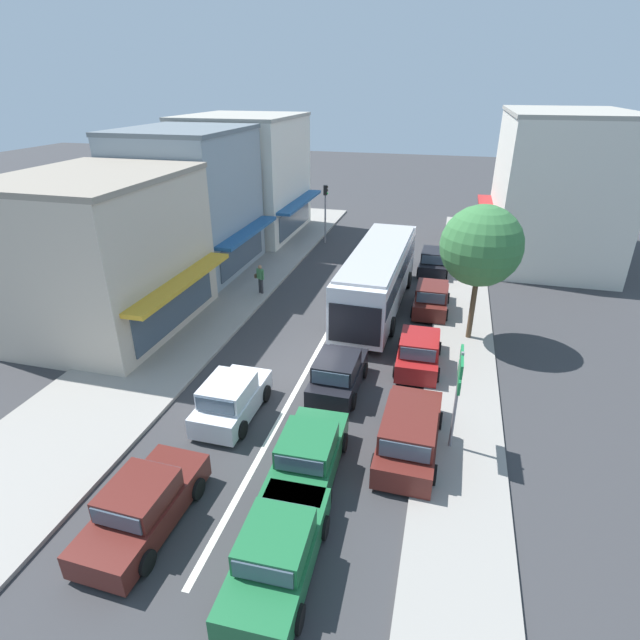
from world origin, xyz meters
TOP-DOWN VIEW (x-y plane):
  - ground_plane at (0.00, 0.00)m, footprint 140.00×140.00m
  - lane_centre_line at (0.00, 4.00)m, footprint 0.20×28.00m
  - sidewalk_left at (-6.80, 6.00)m, footprint 5.20×44.00m
  - kerb_right at (6.20, 6.00)m, footprint 2.80×44.00m
  - shopfront_corner_near at (-10.18, 1.99)m, footprint 7.89×8.57m
  - shopfront_mid_block at (-10.18, 10.39)m, footprint 7.42×7.88m
  - shopfront_far_end at (-10.18, 19.08)m, footprint 8.69×9.01m
  - building_right_far at (11.48, 19.18)m, footprint 8.13×12.16m
  - city_bus at (1.79, 7.31)m, footprint 2.95×10.92m
  - sedan_behind_bus_mid at (-1.98, -8.46)m, footprint 1.98×4.24m
  - sedan_adjacent_lane_trail at (1.71, -5.47)m, footprint 1.99×4.25m
  - sedan_adjacent_lane_lead at (1.94, -8.91)m, footprint 1.98×4.24m
  - hatchback_behind_bus_near at (-1.71, -3.33)m, footprint 1.85×3.72m
  - hatchback_queue_far_back at (1.56, -0.77)m, footprint 1.86×3.72m
  - parked_wagon_kerb_front at (4.56, -3.65)m, footprint 2.00×4.53m
  - parked_hatchback_kerb_second at (4.41, 1.81)m, footprint 1.87×3.73m
  - parked_hatchback_kerb_third at (4.58, 7.64)m, footprint 1.83×3.70m
  - parked_hatchback_kerb_rear at (4.40, 13.57)m, footprint 1.88×3.73m
  - traffic_light_downstreet at (-3.72, 18.12)m, footprint 0.33×0.24m
  - directional_road_sign at (5.87, -3.20)m, footprint 0.10×1.40m
  - street_tree_right at (6.48, 4.92)m, footprint 3.50×3.50m
  - pedestrian_with_handbag_near at (-4.73, 7.43)m, footprint 0.64×0.44m

SIDE VIEW (x-z plane):
  - ground_plane at x=0.00m, z-range 0.00..0.00m
  - lane_centre_line at x=0.00m, z-range 0.00..0.01m
  - kerb_right at x=6.20m, z-range 0.00..0.12m
  - sidewalk_left at x=-6.80m, z-range 0.00..0.14m
  - sedan_behind_bus_mid at x=-1.98m, z-range -0.07..1.40m
  - sedan_adjacent_lane_trail at x=1.71m, z-range -0.07..1.40m
  - sedan_adjacent_lane_lead at x=1.94m, z-range -0.07..1.40m
  - hatchback_behind_bus_near at x=-1.71m, z-range -0.06..1.48m
  - hatchback_queue_far_back at x=1.56m, z-range -0.06..1.48m
  - parked_hatchback_kerb_second at x=4.41m, z-range -0.06..1.48m
  - parked_hatchback_kerb_third at x=4.58m, z-range -0.06..1.48m
  - parked_hatchback_kerb_rear at x=4.40m, z-range -0.06..1.48m
  - parked_wagon_kerb_front at x=4.56m, z-range -0.04..1.53m
  - pedestrian_with_handbag_near at x=-4.73m, z-range 0.25..1.88m
  - city_bus at x=1.79m, z-range 0.27..3.49m
  - directional_road_sign at x=5.87m, z-range 0.90..4.50m
  - traffic_light_downstreet at x=-3.72m, z-range 0.75..4.95m
  - shopfront_corner_near at x=-10.18m, z-range 0.00..7.28m
  - shopfront_mid_block at x=-10.18m, z-range -0.01..8.47m
  - shopfront_far_end at x=-10.18m, z-range -0.01..8.69m
  - street_tree_right at x=6.48m, z-range 1.36..7.60m
  - building_right_far at x=11.48m, z-range -0.01..9.26m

